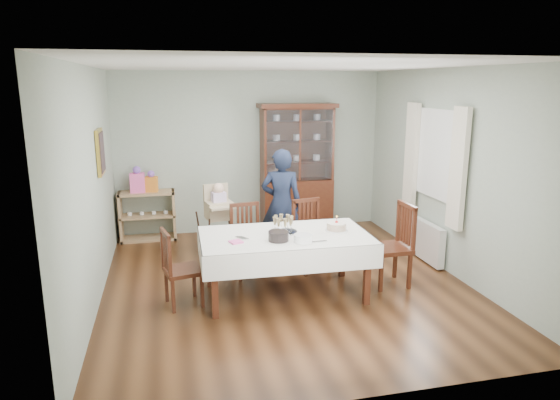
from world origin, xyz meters
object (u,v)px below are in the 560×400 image
object	(u,v)px
chair_end_right	(390,261)
champagne_tray	(283,228)
china_cabinet	(297,166)
chair_far_right	(311,250)
dining_table	(285,265)
gift_bag_pink	(137,181)
gift_bag_orange	(151,182)
high_chair	(219,228)
birthday_cake	(336,227)
sideboard	(148,216)
chair_far_left	(249,254)
woman	(281,204)
chair_end_left	(182,283)

from	to	relation	value
chair_end_right	champagne_tray	size ratio (longest dim) A/B	3.08
china_cabinet	chair_far_right	size ratio (longest dim) A/B	2.27
dining_table	chair_end_right	size ratio (longest dim) A/B	1.94
gift_bag_pink	gift_bag_orange	xyz separation A→B (m)	(0.22, 0.00, -0.03)
dining_table	champagne_tray	distance (m)	0.45
dining_table	high_chair	xyz separation A→B (m)	(-0.61, 1.55, 0.05)
birthday_cake	sideboard	bearing A→B (deg)	131.19
birthday_cake	high_chair	bearing A→B (deg)	129.21
champagne_tray	birthday_cake	distance (m)	0.65
dining_table	chair_end_right	xyz separation A→B (m)	(1.38, 0.02, -0.07)
dining_table	chair_far_right	world-z (taller)	chair_far_right
chair_far_right	gift_bag_orange	xyz separation A→B (m)	(-2.11, 1.89, 0.67)
china_cabinet	gift_bag_pink	distance (m)	2.63
chair_far_left	chair_far_right	world-z (taller)	chair_far_right
chair_far_left	chair_far_right	size ratio (longest dim) A/B	0.98
chair_far_right	woman	xyz separation A→B (m)	(-0.28, 0.59, 0.52)
dining_table	gift_bag_orange	bearing A→B (deg)	120.81
woman	chair_end_right	bearing A→B (deg)	147.63
chair_end_right	gift_bag_pink	xyz separation A→B (m)	(-3.16, 2.61, 0.68)
high_chair	gift_bag_pink	distance (m)	1.68
dining_table	champagne_tray	bearing A→B (deg)	91.51
dining_table	chair_far_left	size ratio (longest dim) A/B	2.15
woman	birthday_cake	size ratio (longest dim) A/B	5.87
chair_far_right	chair_end_left	distance (m)	1.91
high_chair	gift_bag_orange	size ratio (longest dim) A/B	3.20
dining_table	china_cabinet	distance (m)	2.86
high_chair	birthday_cake	world-z (taller)	high_chair
chair_far_left	woman	size ratio (longest dim) A/B	0.59
high_chair	birthday_cake	xyz separation A→B (m)	(1.26, -1.54, 0.38)
sideboard	birthday_cake	distance (m)	3.52
dining_table	sideboard	bearing A→B (deg)	122.07
dining_table	chair_end_left	distance (m)	1.22
chair_far_right	champagne_tray	xyz separation A→B (m)	(-0.55, -0.66, 0.54)
chair_end_right	dining_table	bearing A→B (deg)	-90.36
dining_table	china_cabinet	size ratio (longest dim) A/B	0.93
dining_table	chair_far_right	size ratio (longest dim) A/B	2.11
gift_bag_pink	gift_bag_orange	world-z (taller)	gift_bag_pink
chair_end_left	gift_bag_orange	size ratio (longest dim) A/B	2.62
chair_far_right	gift_bag_pink	distance (m)	3.08
chair_end_left	woman	world-z (taller)	woman
chair_far_right	chair_end_left	size ratio (longest dim) A/B	1.06
china_cabinet	chair_end_right	xyz separation A→B (m)	(0.54, -2.61, -0.81)
chair_end_right	birthday_cake	size ratio (longest dim) A/B	3.82
birthday_cake	china_cabinet	bearing A→B (deg)	85.73
champagne_tray	china_cabinet	bearing A→B (deg)	71.70
chair_end_right	high_chair	bearing A→B (deg)	-128.90
chair_far_left	chair_end_right	size ratio (longest dim) A/B	0.90
dining_table	woman	size ratio (longest dim) A/B	1.26
chair_far_left	chair_end_left	distance (m)	1.19
chair_end_right	champagne_tray	xyz separation A→B (m)	(-1.38, 0.06, 0.51)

